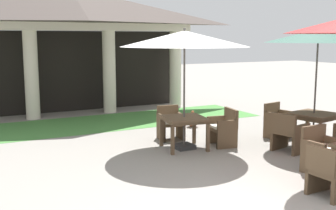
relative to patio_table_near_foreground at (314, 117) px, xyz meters
name	(u,v)px	position (x,y,z in m)	size (l,w,h in m)	color
background_pavilion	(69,18)	(-3.86, 6.44, 2.42)	(8.63, 2.74, 3.98)	beige
lawn_strip	(89,124)	(-3.86, 4.75, -0.64)	(10.43, 2.54, 0.01)	#47843D
patio_table_near_foreground	(314,117)	(0.00, 0.00, 0.00)	(1.08, 1.08, 0.75)	brown
patio_umbrella_near_foreground	(318,37)	(0.00, 0.00, 1.82)	(2.38, 2.38, 2.71)	#2D2D2D
patio_chair_near_foreground_west	(289,133)	(-0.93, -0.20, -0.23)	(0.69, 0.72, 0.86)	brown
patio_chair_near_foreground_north	(279,122)	(-0.20, 0.93, -0.24)	(0.70, 0.68, 0.85)	brown
patio_table_mid_left	(184,121)	(-2.81, 1.10, -0.02)	(1.01, 1.01, 0.72)	brown
patio_umbrella_mid_left	(184,39)	(-2.81, 1.10, 1.77)	(2.80, 2.80, 2.66)	#2D2D2D
patio_chair_mid_left_east	(223,128)	(-1.86, 0.93, -0.25)	(0.60, 0.71, 0.85)	brown
patio_chair_mid_left_north	(170,124)	(-2.65, 2.04, -0.26)	(0.65, 0.64, 0.80)	brown
patio_chair_mid_right_west	(330,173)	(-2.28, -2.51, -0.26)	(0.58, 0.59, 0.82)	brown
patio_chair_mid_right_north	(322,151)	(-1.42, -1.56, -0.24)	(0.66, 0.58, 0.85)	brown
terracotta_urn	(193,120)	(-1.41, 3.04, -0.45)	(0.33, 0.33, 0.46)	#9E5633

